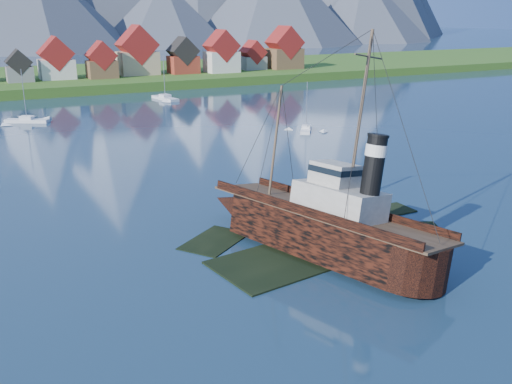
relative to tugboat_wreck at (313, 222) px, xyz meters
name	(u,v)px	position (x,y,z in m)	size (l,w,h in m)	color
ground	(312,245)	(0.50, 0.87, -3.07)	(1400.00, 1400.00, 0.00)	#182F45
shoal	(315,239)	(2.28, 3.02, -3.42)	(31.71, 21.24, 1.14)	black
shore_bank	(57,83)	(0.50, 170.87, -3.07)	(600.00, 80.00, 3.20)	#244A15
seawall	(78,96)	(0.50, 132.87, -3.07)	(600.00, 2.50, 2.00)	#3F3D38
tugboat_wreck	(313,222)	(0.00, 0.00, 0.00)	(7.16, 30.86, 24.45)	black
sailboat_c	(27,121)	(-18.53, 92.76, -2.78)	(9.82, 7.00, 12.73)	silver
sailboat_d	(306,130)	(33.53, 54.48, -2.82)	(6.27, 7.70, 10.94)	silver
sailboat_e	(165,99)	(21.52, 112.30, -2.78)	(4.88, 11.65, 13.14)	silver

